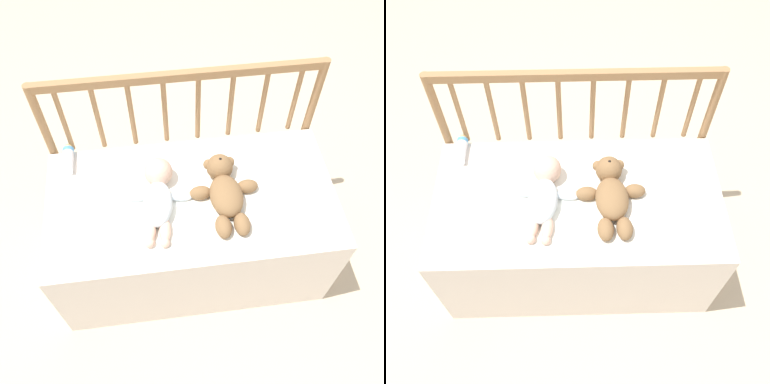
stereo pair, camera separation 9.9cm
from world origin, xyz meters
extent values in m
plane|color=#C6B293|center=(0.00, 0.00, 0.00)|extent=(12.00, 12.00, 0.00)
cube|color=white|center=(0.00, 0.00, 0.27)|extent=(1.20, 0.62, 0.54)
cylinder|color=#997047|center=(-0.58, 0.33, 0.46)|extent=(0.04, 0.04, 0.92)
cylinder|color=#997047|center=(0.58, 0.33, 0.46)|extent=(0.04, 0.04, 0.92)
cube|color=#997047|center=(0.00, 0.33, 0.90)|extent=(1.17, 0.03, 0.04)
cylinder|color=#997047|center=(-0.49, 0.33, 0.71)|extent=(0.02, 0.02, 0.34)
cylinder|color=#997047|center=(-0.35, 0.33, 0.71)|extent=(0.02, 0.02, 0.34)
cylinder|color=#997047|center=(-0.21, 0.33, 0.71)|extent=(0.02, 0.02, 0.34)
cylinder|color=#997047|center=(-0.07, 0.33, 0.71)|extent=(0.02, 0.02, 0.34)
cylinder|color=#997047|center=(0.07, 0.33, 0.71)|extent=(0.02, 0.02, 0.34)
cylinder|color=#997047|center=(0.21, 0.33, 0.71)|extent=(0.02, 0.02, 0.34)
cylinder|color=#997047|center=(0.35, 0.33, 0.71)|extent=(0.02, 0.02, 0.34)
cylinder|color=#997047|center=(0.49, 0.33, 0.71)|extent=(0.02, 0.02, 0.34)
cube|color=white|center=(-0.01, -0.04, 0.54)|extent=(0.75, 0.48, 0.01)
ellipsoid|color=olive|center=(0.14, -0.04, 0.59)|extent=(0.14, 0.20, 0.10)
sphere|color=olive|center=(0.13, 0.10, 0.60)|extent=(0.11, 0.11, 0.11)
sphere|color=tan|center=(0.13, 0.10, 0.63)|extent=(0.05, 0.05, 0.05)
sphere|color=black|center=(0.13, 0.10, 0.65)|extent=(0.02, 0.02, 0.02)
sphere|color=olive|center=(0.09, 0.12, 0.60)|extent=(0.04, 0.04, 0.04)
sphere|color=olive|center=(0.18, 0.12, 0.60)|extent=(0.04, 0.04, 0.04)
ellipsoid|color=olive|center=(0.04, 0.00, 0.57)|extent=(0.09, 0.06, 0.06)
ellipsoid|color=olive|center=(0.23, 0.01, 0.57)|extent=(0.09, 0.06, 0.06)
ellipsoid|color=olive|center=(0.10, -0.17, 0.57)|extent=(0.07, 0.10, 0.06)
ellipsoid|color=olive|center=(0.18, -0.17, 0.57)|extent=(0.07, 0.10, 0.06)
ellipsoid|color=white|center=(-0.14, -0.04, 0.58)|extent=(0.14, 0.22, 0.09)
sphere|color=beige|center=(-0.13, 0.11, 0.60)|extent=(0.12, 0.12, 0.12)
ellipsoid|color=white|center=(-0.22, 0.02, 0.56)|extent=(0.11, 0.05, 0.04)
ellipsoid|color=white|center=(-0.05, 0.00, 0.56)|extent=(0.11, 0.05, 0.04)
sphere|color=beige|center=(-0.26, 0.03, 0.56)|extent=(0.04, 0.04, 0.04)
sphere|color=beige|center=(-0.01, 0.00, 0.56)|extent=(0.04, 0.04, 0.04)
ellipsoid|color=beige|center=(-0.18, -0.15, 0.56)|extent=(0.06, 0.11, 0.05)
ellipsoid|color=beige|center=(-0.12, -0.15, 0.56)|extent=(0.06, 0.11, 0.05)
sphere|color=beige|center=(-0.19, -0.20, 0.56)|extent=(0.04, 0.04, 0.04)
sphere|color=beige|center=(-0.13, -0.21, 0.56)|extent=(0.04, 0.04, 0.04)
cylinder|color=white|center=(-0.51, 0.24, 0.56)|extent=(0.05, 0.12, 0.05)
cylinder|color=#4C99D8|center=(-0.51, 0.30, 0.56)|extent=(0.05, 0.02, 0.05)
sphere|color=#EAC67F|center=(-0.51, 0.32, 0.56)|extent=(0.04, 0.04, 0.04)
camera|label=1|loc=(-0.12, -0.98, 2.01)|focal=40.00mm
camera|label=2|loc=(-0.03, -0.98, 2.01)|focal=40.00mm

